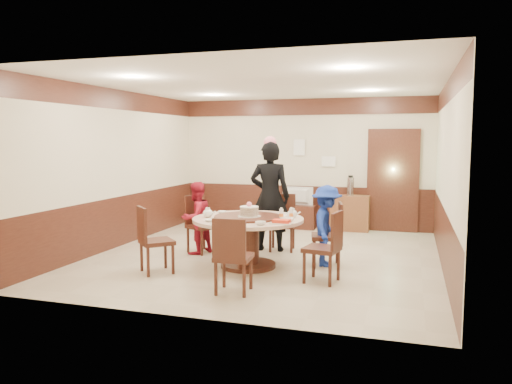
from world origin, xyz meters
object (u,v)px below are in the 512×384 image
(banquet_table, at_px, (248,232))
(birthday_cake, at_px, (249,211))
(person_standing, at_px, (270,196))
(shrimp_platter, at_px, (281,222))
(tv_stand, at_px, (296,216))
(person_blue, at_px, (327,226))
(person_red, at_px, (196,218))
(thermos, at_px, (350,186))
(television, at_px, (297,196))
(side_cabinet, at_px, (350,213))

(banquet_table, bearing_deg, birthday_cake, -55.49)
(banquet_table, bearing_deg, person_standing, 89.85)
(birthday_cake, bearing_deg, person_standing, 91.43)
(shrimp_platter, relative_size, tv_stand, 0.35)
(person_blue, height_order, tv_stand, person_blue)
(person_red, height_order, thermos, person_red)
(banquet_table, height_order, birthday_cake, birthday_cake)
(television, bearing_deg, person_red, 75.28)
(person_red, bearing_deg, television, -176.35)
(banquet_table, bearing_deg, thermos, 72.59)
(television, bearing_deg, shrimp_platter, 105.01)
(banquet_table, distance_m, tv_stand, 3.51)
(person_blue, height_order, side_cabinet, person_blue)
(shrimp_platter, distance_m, tv_stand, 3.97)
(tv_stand, relative_size, television, 1.23)
(person_standing, distance_m, thermos, 2.58)
(side_cabinet, bearing_deg, television, -178.51)
(person_blue, bearing_deg, thermos, -3.38)
(banquet_table, distance_m, shrimp_platter, 0.76)
(birthday_cake, height_order, thermos, thermos)
(shrimp_platter, bearing_deg, side_cabinet, 82.79)
(person_blue, distance_m, shrimp_platter, 0.96)
(person_red, bearing_deg, shrimp_platter, 84.43)
(person_standing, height_order, shrimp_platter, person_standing)
(shrimp_platter, bearing_deg, television, 99.57)
(person_standing, height_order, person_red, person_standing)
(thermos, bearing_deg, television, -178.50)
(person_blue, relative_size, television, 1.79)
(birthday_cake, height_order, tv_stand, birthday_cake)
(shrimp_platter, relative_size, thermos, 0.79)
(television, distance_m, side_cabinet, 1.20)
(person_red, height_order, tv_stand, person_red)
(banquet_table, distance_m, person_standing, 1.27)
(banquet_table, distance_m, birthday_cake, 0.33)
(birthday_cake, bearing_deg, shrimp_platter, -29.73)
(banquet_table, height_order, person_red, person_red)
(person_red, distance_m, thermos, 3.70)
(person_red, distance_m, person_blue, 2.23)
(tv_stand, bearing_deg, thermos, 1.50)
(person_standing, height_order, person_blue, person_standing)
(banquet_table, relative_size, birthday_cake, 4.88)
(person_red, bearing_deg, side_cabinet, 166.78)
(birthday_cake, height_order, side_cabinet, birthday_cake)
(tv_stand, bearing_deg, television, 180.00)
(person_standing, relative_size, person_red, 1.55)
(person_standing, height_order, birthday_cake, person_standing)
(person_standing, relative_size, birthday_cake, 5.53)
(person_red, relative_size, birthday_cake, 3.56)
(banquet_table, xyz_separation_m, tv_stand, (-0.04, 3.50, -0.28))
(tv_stand, height_order, side_cabinet, side_cabinet)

